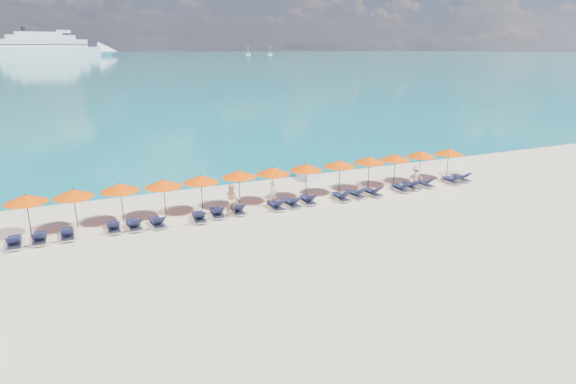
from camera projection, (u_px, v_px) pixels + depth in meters
name	position (u px, v px, depth m)	size (l,w,h in m)	color
ground	(311.00, 228.00, 25.56)	(1400.00, 1400.00, 0.00)	beige
sea	(71.00, 54.00, 600.76)	(1600.00, 1300.00, 0.01)	#1FA9B2
cruise_ship	(58.00, 47.00, 480.82)	(120.32, 40.64, 33.10)	white
sailboat_near	(248.00, 54.00, 572.42)	(5.57, 1.86, 10.22)	white
sailboat_far	(270.00, 54.00, 581.83)	(5.54, 1.85, 10.15)	white
jetski	(306.00, 174.00, 35.13)	(1.04, 2.45, 0.86)	silver
beachgoer_a	(273.00, 194.00, 28.88)	(0.55, 0.36, 1.52)	#D7AD7F
beachgoer_b	(232.00, 200.00, 27.27)	(0.89, 0.51, 1.83)	#D7AD7F
beachgoer_c	(416.00, 177.00, 32.74)	(0.99, 0.46, 1.53)	#D7AD7F
umbrella_0	(26.00, 199.00, 23.91)	(2.10, 2.10, 2.28)	black
umbrella_1	(73.00, 193.00, 24.79)	(2.10, 2.10, 2.28)	black
umbrella_2	(120.00, 187.00, 25.85)	(2.10, 2.10, 2.28)	black
umbrella_3	(163.00, 183.00, 26.58)	(2.10, 2.10, 2.28)	black
umbrella_4	(201.00, 179.00, 27.50)	(2.10, 2.10, 2.28)	black
umbrella_5	(239.00, 174.00, 28.59)	(2.10, 2.10, 2.28)	black
umbrella_6	(273.00, 171.00, 29.26)	(2.10, 2.10, 2.28)	black
umbrella_7	(306.00, 167.00, 30.17)	(2.10, 2.10, 2.28)	black
umbrella_8	(340.00, 164.00, 31.08)	(2.10, 2.10, 2.28)	black
umbrella_9	(369.00, 160.00, 32.13)	(2.10, 2.10, 2.28)	black
umbrella_10	(395.00, 157.00, 32.88)	(2.10, 2.10, 2.28)	black
umbrella_11	(421.00, 154.00, 33.88)	(2.10, 2.10, 2.28)	black
umbrella_12	(449.00, 152.00, 34.66)	(2.10, 2.10, 2.28)	black
lounger_0	(14.00, 242.00, 23.17)	(0.67, 1.72, 0.66)	silver
lounger_1	(39.00, 238.00, 23.68)	(0.68, 1.72, 0.66)	silver
lounger_2	(67.00, 234.00, 24.20)	(0.62, 1.70, 0.66)	silver
lounger_3	(113.00, 227.00, 25.14)	(0.63, 1.70, 0.66)	silver
lounger_4	(134.00, 225.00, 25.44)	(0.78, 1.75, 0.66)	silver
lounger_5	(157.00, 222.00, 25.80)	(0.76, 1.75, 0.66)	silver
lounger_6	(199.00, 217.00, 26.62)	(0.78, 1.75, 0.66)	silver
lounger_7	(217.00, 213.00, 27.30)	(0.77, 1.75, 0.66)	silver
lounger_8	(237.00, 209.00, 27.84)	(0.69, 1.73, 0.66)	silver
lounger_9	(276.00, 205.00, 28.55)	(0.62, 1.70, 0.66)	silver
lounger_10	(291.00, 203.00, 29.04)	(0.67, 1.72, 0.66)	silver
lounger_11	(308.00, 200.00, 29.60)	(0.73, 1.74, 0.66)	silver
lounger_12	(341.00, 196.00, 30.24)	(0.68, 1.72, 0.66)	silver
lounger_13	(356.00, 194.00, 30.83)	(0.73, 1.74, 0.66)	silver
lounger_14	(372.00, 192.00, 31.18)	(0.74, 1.74, 0.66)	silver
lounger_15	(401.00, 188.00, 32.11)	(0.66, 1.71, 0.66)	silver
lounger_16	(411.00, 185.00, 32.66)	(0.77, 1.75, 0.66)	silver
lounger_17	(425.00, 183.00, 33.19)	(0.69, 1.72, 0.66)	silver
lounger_18	(451.00, 180.00, 33.97)	(0.70, 1.73, 0.66)	silver
lounger_19	(461.00, 178.00, 34.59)	(0.64, 1.71, 0.66)	silver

